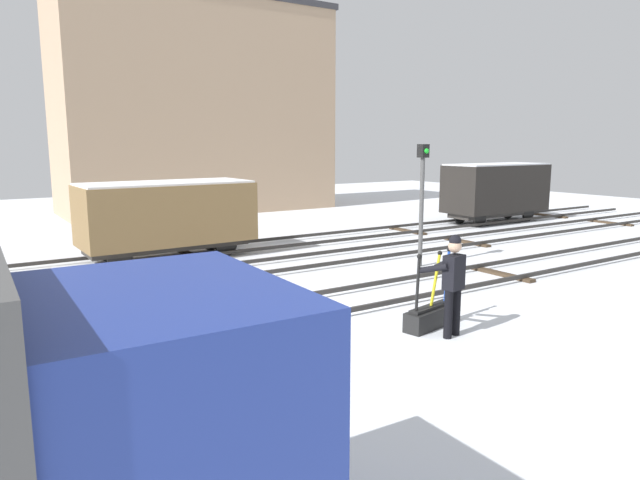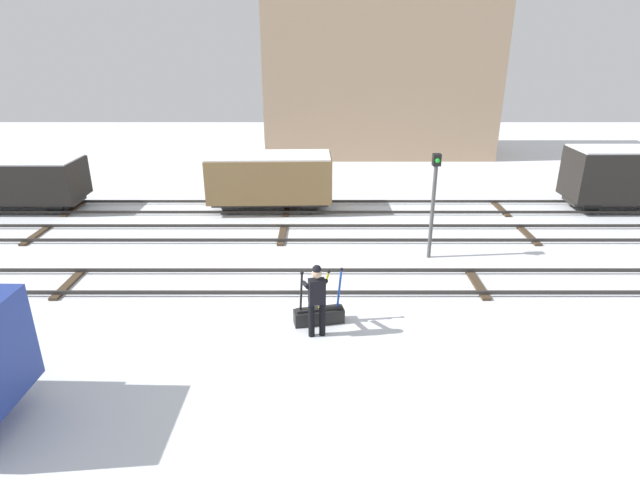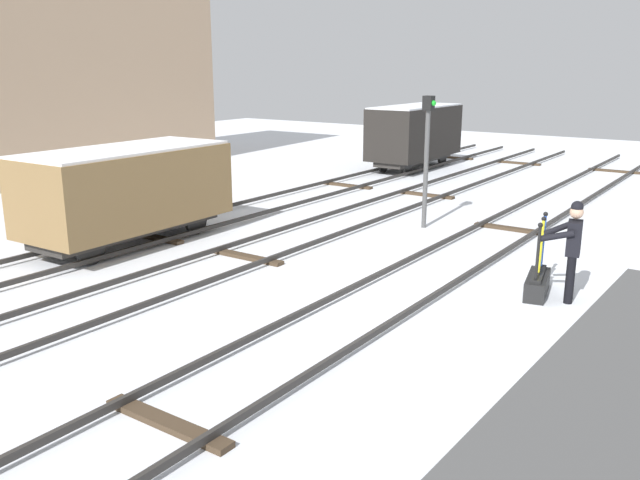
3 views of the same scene
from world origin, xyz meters
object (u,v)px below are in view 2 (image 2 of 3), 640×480
(signal_post, at_px, (436,195))
(freight_car_mid_siding, at_px, (632,176))
(rail_worker, at_px, (319,296))
(switch_lever_frame, at_px, (321,314))
(freight_car_back_track, at_px, (272,178))
(freight_car_near_switch, at_px, (16,180))

(signal_post, distance_m, freight_car_mid_siding, 10.23)
(freight_car_mid_siding, bearing_deg, signal_post, -151.57)
(rail_worker, bearing_deg, switch_lever_frame, 72.27)
(signal_post, xyz_separation_m, freight_car_mid_siding, (8.95, 4.92, -0.65))
(rail_worker, height_order, freight_car_mid_siding, freight_car_mid_siding)
(switch_lever_frame, bearing_deg, freight_car_back_track, 90.63)
(freight_car_mid_siding, bearing_deg, freight_car_back_track, 179.66)
(rail_worker, height_order, freight_car_near_switch, freight_car_near_switch)
(freight_car_back_track, distance_m, freight_car_near_switch, 10.38)
(switch_lever_frame, height_order, freight_car_near_switch, freight_car_near_switch)
(rail_worker, bearing_deg, signal_post, 40.39)
(rail_worker, distance_m, freight_car_near_switch, 15.59)
(signal_post, relative_size, freight_car_near_switch, 0.63)
(freight_car_back_track, xyz_separation_m, freight_car_near_switch, (-10.38, 0.00, -0.09))
(rail_worker, relative_size, freight_car_near_switch, 0.34)
(freight_car_near_switch, bearing_deg, signal_post, -17.23)
(rail_worker, bearing_deg, freight_car_mid_siding, 25.44)
(freight_car_mid_siding, bearing_deg, switch_lever_frame, -144.58)
(switch_lever_frame, distance_m, freight_car_back_track, 9.28)
(freight_car_back_track, height_order, freight_car_near_switch, freight_car_back_track)
(signal_post, relative_size, freight_car_mid_siding, 0.70)
(signal_post, xyz_separation_m, freight_car_near_switch, (-15.91, 4.92, -0.87))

